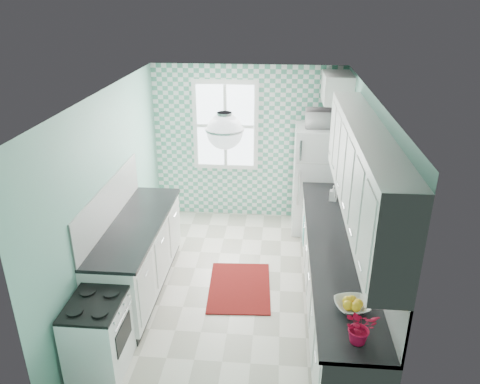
# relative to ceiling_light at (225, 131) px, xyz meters

# --- Properties ---
(floor) EXTENTS (3.00, 4.40, 0.02)m
(floor) POSITION_rel_ceiling_light_xyz_m (0.00, 0.80, -2.33)
(floor) COLOR silver
(floor) RESTS_ON ground
(ceiling) EXTENTS (3.00, 4.40, 0.02)m
(ceiling) POSITION_rel_ceiling_light_xyz_m (0.00, 0.80, 0.19)
(ceiling) COLOR white
(ceiling) RESTS_ON wall_back
(wall_back) EXTENTS (3.00, 0.02, 2.50)m
(wall_back) POSITION_rel_ceiling_light_xyz_m (0.00, 3.01, -1.07)
(wall_back) COLOR #6FAB99
(wall_back) RESTS_ON floor
(wall_front) EXTENTS (3.00, 0.02, 2.50)m
(wall_front) POSITION_rel_ceiling_light_xyz_m (0.00, -1.41, -1.07)
(wall_front) COLOR #6FAB99
(wall_front) RESTS_ON floor
(wall_left) EXTENTS (0.02, 4.40, 2.50)m
(wall_left) POSITION_rel_ceiling_light_xyz_m (-1.51, 0.80, -1.07)
(wall_left) COLOR #6FAB99
(wall_left) RESTS_ON floor
(wall_right) EXTENTS (0.02, 4.40, 2.50)m
(wall_right) POSITION_rel_ceiling_light_xyz_m (1.51, 0.80, -1.07)
(wall_right) COLOR #6FAB99
(wall_right) RESTS_ON floor
(accent_wall) EXTENTS (3.00, 0.01, 2.50)m
(accent_wall) POSITION_rel_ceiling_light_xyz_m (0.00, 2.99, -1.07)
(accent_wall) COLOR #50A184
(accent_wall) RESTS_ON wall_back
(window) EXTENTS (1.04, 0.05, 1.44)m
(window) POSITION_rel_ceiling_light_xyz_m (-0.35, 2.96, -0.77)
(window) COLOR white
(window) RESTS_ON wall_back
(backsplash_right) EXTENTS (0.02, 3.60, 0.51)m
(backsplash_right) POSITION_rel_ceiling_light_xyz_m (1.49, 0.40, -1.13)
(backsplash_right) COLOR white
(backsplash_right) RESTS_ON wall_right
(backsplash_left) EXTENTS (0.02, 2.15, 0.51)m
(backsplash_left) POSITION_rel_ceiling_light_xyz_m (-1.49, 0.73, -1.13)
(backsplash_left) COLOR white
(backsplash_left) RESTS_ON wall_left
(upper_cabinets_right) EXTENTS (0.33, 3.20, 0.90)m
(upper_cabinets_right) POSITION_rel_ceiling_light_xyz_m (1.33, 0.20, -0.42)
(upper_cabinets_right) COLOR silver
(upper_cabinets_right) RESTS_ON wall_right
(upper_cabinet_fridge) EXTENTS (0.40, 0.74, 0.40)m
(upper_cabinet_fridge) POSITION_rel_ceiling_light_xyz_m (1.30, 2.63, -0.07)
(upper_cabinet_fridge) COLOR silver
(upper_cabinet_fridge) RESTS_ON wall_right
(ceiling_light) EXTENTS (0.34, 0.34, 0.35)m
(ceiling_light) POSITION_rel_ceiling_light_xyz_m (0.00, 0.00, 0.00)
(ceiling_light) COLOR silver
(ceiling_light) RESTS_ON ceiling
(base_cabinets_right) EXTENTS (0.60, 3.60, 0.90)m
(base_cabinets_right) POSITION_rel_ceiling_light_xyz_m (1.20, 0.40, -1.87)
(base_cabinets_right) COLOR white
(base_cabinets_right) RESTS_ON floor
(countertop_right) EXTENTS (0.63, 3.60, 0.04)m
(countertop_right) POSITION_rel_ceiling_light_xyz_m (1.19, 0.40, -1.40)
(countertop_right) COLOR black
(countertop_right) RESTS_ON base_cabinets_right
(base_cabinets_left) EXTENTS (0.60, 2.15, 0.90)m
(base_cabinets_left) POSITION_rel_ceiling_light_xyz_m (-1.20, 0.73, -1.87)
(base_cabinets_left) COLOR white
(base_cabinets_left) RESTS_ON floor
(countertop_left) EXTENTS (0.63, 2.15, 0.04)m
(countertop_left) POSITION_rel_ceiling_light_xyz_m (-1.19, 0.73, -1.40)
(countertop_left) COLOR black
(countertop_left) RESTS_ON base_cabinets_left
(fridge) EXTENTS (0.73, 0.72, 1.67)m
(fridge) POSITION_rel_ceiling_light_xyz_m (1.11, 2.58, -1.49)
(fridge) COLOR silver
(fridge) RESTS_ON floor
(stove) EXTENTS (0.52, 0.65, 0.78)m
(stove) POSITION_rel_ceiling_light_xyz_m (-1.20, -0.67, -1.91)
(stove) COLOR white
(stove) RESTS_ON floor
(sink) EXTENTS (0.49, 0.41, 0.53)m
(sink) POSITION_rel_ceiling_light_xyz_m (1.20, 1.25, -1.39)
(sink) COLOR silver
(sink) RESTS_ON countertop_right
(rug) EXTENTS (0.84, 1.15, 0.02)m
(rug) POSITION_rel_ceiling_light_xyz_m (0.06, 0.82, -2.32)
(rug) COLOR #6C0A02
(rug) RESTS_ON floor
(dish_towel) EXTENTS (0.11, 0.22, 0.36)m
(dish_towel) POSITION_rel_ceiling_light_xyz_m (0.89, 1.55, -1.84)
(dish_towel) COLOR #57BAA8
(dish_towel) RESTS_ON base_cabinets_right
(fruit_bowl) EXTENTS (0.36, 0.36, 0.08)m
(fruit_bowl) POSITION_rel_ceiling_light_xyz_m (1.20, -0.74, -1.35)
(fruit_bowl) COLOR white
(fruit_bowl) RESTS_ON countertop_right
(potted_plant) EXTENTS (0.32, 0.30, 0.29)m
(potted_plant) POSITION_rel_ceiling_light_xyz_m (1.20, -1.15, -1.24)
(potted_plant) COLOR #AF1C38
(potted_plant) RESTS_ON countertop_right
(soap_bottle) EXTENTS (0.11, 0.11, 0.21)m
(soap_bottle) POSITION_rel_ceiling_light_xyz_m (1.25, 1.59, -1.28)
(soap_bottle) COLOR #88B2C2
(soap_bottle) RESTS_ON countertop_right
(microwave) EXTENTS (0.47, 0.32, 0.26)m
(microwave) POSITION_rel_ceiling_light_xyz_m (1.11, 2.58, -0.52)
(microwave) COLOR white
(microwave) RESTS_ON fridge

